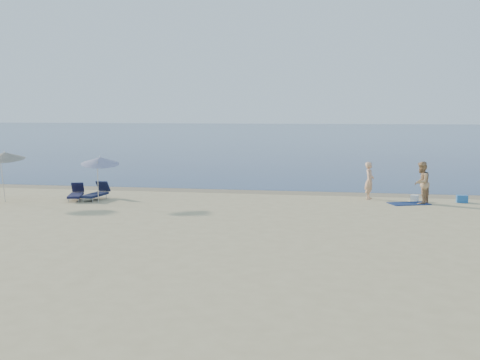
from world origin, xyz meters
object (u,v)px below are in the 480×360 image
(person_left, at_px, (369,181))
(blue_cooler, at_px, (462,199))
(umbrella_near, at_px, (100,161))
(person_right, at_px, (421,183))

(person_left, xyz_separation_m, blue_cooler, (4.16, -0.36, -0.71))
(umbrella_near, bearing_deg, blue_cooler, -13.80)
(person_right, height_order, umbrella_near, umbrella_near)
(blue_cooler, height_order, umbrella_near, umbrella_near)
(blue_cooler, bearing_deg, person_left, 174.07)
(person_left, relative_size, umbrella_near, 0.77)
(person_left, distance_m, person_right, 2.51)
(blue_cooler, relative_size, umbrella_near, 0.21)
(person_right, relative_size, umbrella_near, 0.83)
(person_left, height_order, person_right, person_right)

